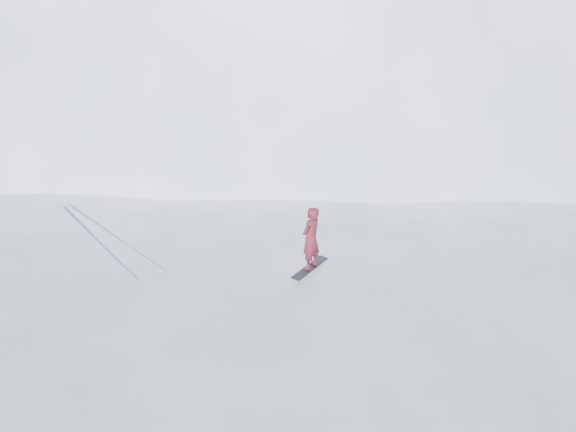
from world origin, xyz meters
name	(u,v)px	position (x,y,z in m)	size (l,w,h in m)	color
ground	(236,371)	(0.00, 0.00, 0.00)	(400.00, 400.00, 0.00)	white
near_ridge	(217,303)	(1.00, 3.00, 0.00)	(36.00, 28.00, 4.80)	white
summit_peak	(311,96)	(22.00, 26.00, 0.00)	(60.00, 56.00, 56.00)	white
peak_shoulder	(219,134)	(10.00, 20.00, 0.00)	(28.00, 24.00, 18.00)	white
wind_bumps	(182,336)	(-0.56, 2.12, 0.00)	(16.00, 14.40, 1.00)	white
snowboard	(310,268)	(2.21, -0.16, 2.41)	(1.39, 0.26, 0.02)	black
snowboarder	(311,238)	(2.21, -0.16, 3.27)	(0.61, 0.40, 1.68)	maroon
board_tracks	(100,235)	(-1.70, 4.77, 2.42)	(1.29, 5.98, 0.04)	silver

